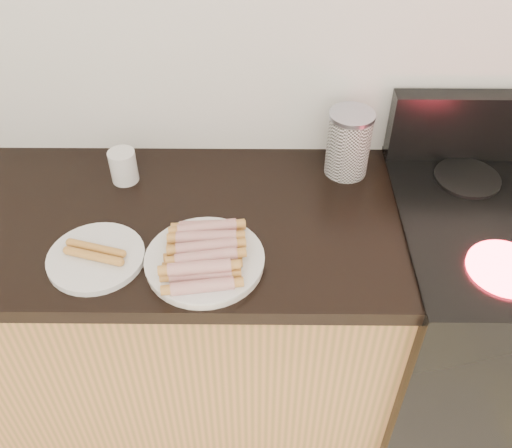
{
  "coord_description": "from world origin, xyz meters",
  "views": [
    {
      "loc": [
        0.04,
        0.6,
        1.89
      ],
      "look_at": [
        0.03,
        1.62,
        0.95
      ],
      "focal_mm": 40.0,
      "sensor_mm": 36.0,
      "label": 1
    }
  ],
  "objects_px": {
    "stove": "(499,330)",
    "side_plate": "(96,258)",
    "main_plate": "(205,262)",
    "canister": "(349,143)",
    "mug": "(123,166)"
  },
  "relations": [
    {
      "from": "canister",
      "to": "stove",
      "type": "bearing_deg",
      "value": -23.62
    },
    {
      "from": "main_plate",
      "to": "mug",
      "type": "height_order",
      "value": "mug"
    },
    {
      "from": "stove",
      "to": "main_plate",
      "type": "bearing_deg",
      "value": -170.34
    },
    {
      "from": "stove",
      "to": "side_plate",
      "type": "relative_size",
      "value": 3.93
    },
    {
      "from": "stove",
      "to": "main_plate",
      "type": "xyz_separation_m",
      "value": [
        -0.87,
        -0.15,
        0.45
      ]
    },
    {
      "from": "canister",
      "to": "mug",
      "type": "height_order",
      "value": "canister"
    },
    {
      "from": "stove",
      "to": "mug",
      "type": "distance_m",
      "value": 1.23
    },
    {
      "from": "stove",
      "to": "canister",
      "type": "distance_m",
      "value": 0.77
    },
    {
      "from": "stove",
      "to": "mug",
      "type": "bearing_deg",
      "value": 171.14
    },
    {
      "from": "main_plate",
      "to": "side_plate",
      "type": "bearing_deg",
      "value": 177.33
    },
    {
      "from": "main_plate",
      "to": "canister",
      "type": "distance_m",
      "value": 0.53
    },
    {
      "from": "canister",
      "to": "mug",
      "type": "xyz_separation_m",
      "value": [
        -0.62,
        -0.04,
        -0.05
      ]
    },
    {
      "from": "main_plate",
      "to": "canister",
      "type": "xyz_separation_m",
      "value": [
        0.37,
        0.37,
        0.09
      ]
    },
    {
      "from": "stove",
      "to": "main_plate",
      "type": "height_order",
      "value": "main_plate"
    },
    {
      "from": "stove",
      "to": "side_plate",
      "type": "height_order",
      "value": "side_plate"
    }
  ]
}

